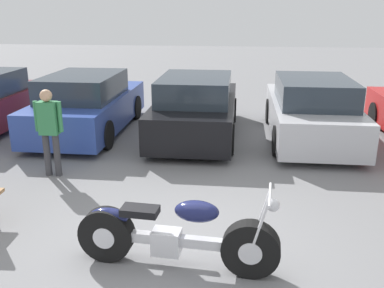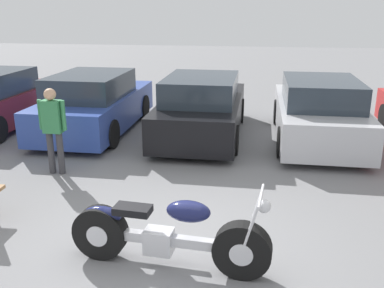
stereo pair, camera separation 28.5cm
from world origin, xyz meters
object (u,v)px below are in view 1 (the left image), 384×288
at_px(motorcycle, 174,235).
at_px(parked_car_black, 196,108).
at_px(parked_car_silver, 311,111).
at_px(parked_car_blue, 88,105).
at_px(person_standing, 49,126).

xyz_separation_m(motorcycle, parked_car_black, (-0.31, 5.51, 0.27)).
bearing_deg(parked_car_silver, parked_car_black, -179.49).
height_order(motorcycle, parked_car_blue, parked_car_blue).
relative_size(parked_car_silver, person_standing, 2.71).
distance_m(parked_car_blue, person_standing, 2.93).
bearing_deg(person_standing, motorcycle, -44.74).
bearing_deg(person_standing, parked_car_silver, 29.77).
distance_m(parked_car_blue, parked_car_silver, 5.39).
distance_m(parked_car_blue, parked_car_black, 2.70).
relative_size(motorcycle, parked_car_blue, 0.56).
bearing_deg(parked_car_blue, motorcycle, -61.56).
xyz_separation_m(parked_car_blue, parked_car_black, (2.70, -0.03, 0.00)).
height_order(parked_car_blue, parked_car_black, same).
relative_size(parked_car_blue, parked_car_black, 1.00).
height_order(parked_car_blue, person_standing, person_standing).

